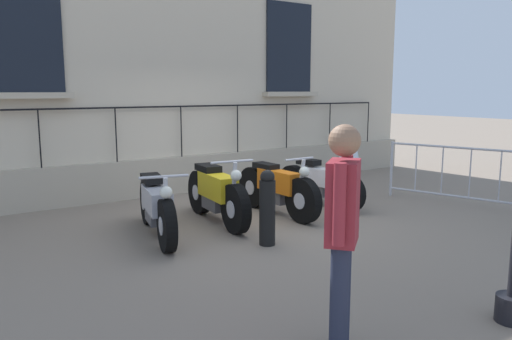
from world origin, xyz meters
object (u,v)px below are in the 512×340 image
(pedestrian_walking, at_px, (342,226))
(motorcycle_white, at_px, (320,183))
(crowd_barrier, at_px, (456,173))
(motorcycle_yellow, at_px, (217,194))
(motorcycle_orange, at_px, (277,189))
(bollard, at_px, (267,207))
(motorcycle_silver, at_px, (157,207))

(pedestrian_walking, bearing_deg, motorcycle_white, 140.32)
(crowd_barrier, bearing_deg, pedestrian_walking, -63.67)
(motorcycle_yellow, relative_size, motorcycle_orange, 1.02)
(motorcycle_white, bearing_deg, motorcycle_yellow, -90.12)
(bollard, bearing_deg, motorcycle_yellow, 179.65)
(motorcycle_orange, relative_size, motorcycle_white, 1.02)
(motorcycle_silver, bearing_deg, bollard, 41.74)
(motorcycle_orange, distance_m, motorcycle_white, 1.04)
(motorcycle_white, bearing_deg, bollard, -57.45)
(pedestrian_walking, bearing_deg, motorcycle_silver, 178.77)
(motorcycle_white, height_order, bollard, motorcycle_white)
(motorcycle_yellow, height_order, pedestrian_walking, pedestrian_walking)
(motorcycle_white, xyz_separation_m, pedestrian_walking, (3.90, -3.23, 0.61))
(motorcycle_silver, height_order, motorcycle_yellow, motorcycle_yellow)
(motorcycle_white, xyz_separation_m, bollard, (1.34, -2.10, 0.10))
(motorcycle_yellow, relative_size, motorcycle_white, 1.05)
(motorcycle_yellow, height_order, motorcycle_orange, motorcycle_yellow)
(motorcycle_orange, height_order, bollard, bollard)
(motorcycle_orange, relative_size, bollard, 2.02)
(motorcycle_silver, bearing_deg, crowd_barrier, 77.81)
(crowd_barrier, bearing_deg, bollard, -89.26)
(pedestrian_walking, bearing_deg, crowd_barrier, 116.33)
(motorcycle_silver, height_order, motorcycle_white, motorcycle_white)
(crowd_barrier, height_order, pedestrian_walking, pedestrian_walking)
(motorcycle_white, height_order, crowd_barrier, motorcycle_white)
(crowd_barrier, distance_m, pedestrian_walking, 5.89)
(motorcycle_white, relative_size, bollard, 1.97)
(motorcycle_orange, distance_m, bollard, 1.63)
(motorcycle_silver, distance_m, motorcycle_yellow, 1.07)
(motorcycle_yellow, height_order, bollard, motorcycle_yellow)
(motorcycle_white, relative_size, crowd_barrier, 0.84)
(motorcycle_white, bearing_deg, pedestrian_walking, -39.68)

